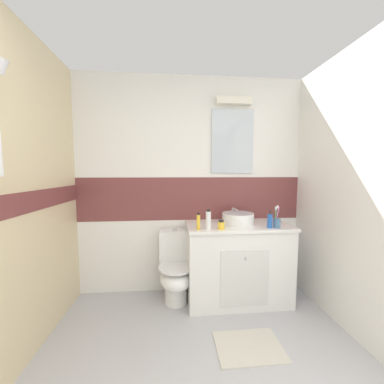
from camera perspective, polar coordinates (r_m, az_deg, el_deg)
The scene contains 11 objects.
ground_plane at distance 2.03m, azimuth 3.94°, elevation -39.94°, with size 3.20×3.48×0.04m, color #B2B2B7.
wall_back_tiled at distance 2.68m, azimuth -0.08°, elevation 1.80°, with size 3.20×0.20×2.50m.
vanity_cabinet at distance 2.64m, azimuth 11.28°, elevation -16.97°, with size 1.11×0.57×0.85m.
sink_basin at distance 2.51m, azimuth 11.54°, elevation -6.50°, with size 0.34×0.38×0.15m.
toilet at distance 2.59m, azimuth -4.11°, elevation -18.94°, with size 0.37×0.50×0.77m.
toothbrush_cup at distance 2.45m, azimuth 20.69°, elevation -7.10°, with size 0.07×0.07×0.23m.
soap_dispenser at distance 2.41m, azimuth 19.12°, elevation -6.94°, with size 0.05×0.05×0.18m.
shampoo_bottle_tall at distance 2.23m, azimuth 4.16°, elevation -7.04°, with size 0.05×0.05×0.20m.
toothpaste_tube_upright at distance 2.22m, azimuth 1.62°, elevation -7.52°, with size 0.03×0.03×0.17m.
hair_gel_jar at distance 2.25m, azimuth 7.41°, elevation -8.31°, with size 0.07×0.07×0.09m.
bath_mat at distance 2.26m, azimuth 14.19°, elevation -33.70°, with size 0.53×0.38×0.01m, color beige.
Camera 1 is at (-0.24, -0.21, 1.41)m, focal length 21.04 mm.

